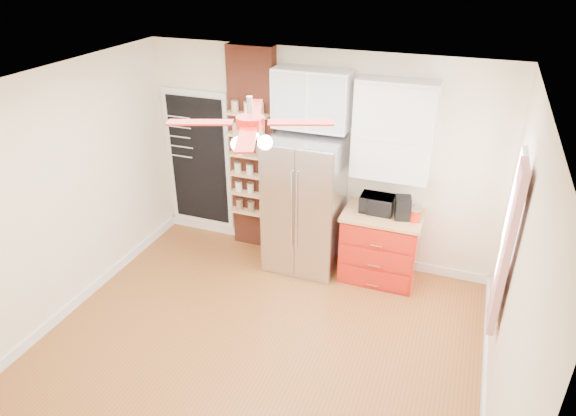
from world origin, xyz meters
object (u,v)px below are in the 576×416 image
(fridge, at_px, (305,204))
(pantry_jar_oats, at_px, (240,150))
(canister_left, at_px, (415,216))
(red_cabinet, at_px, (380,246))
(toaster_oven, at_px, (377,204))
(coffee_maker, at_px, (403,208))
(ceiling_fan, at_px, (250,123))

(fridge, bearing_deg, pantry_jar_oats, 172.47)
(canister_left, distance_m, pantry_jar_oats, 2.30)
(red_cabinet, bearing_deg, toaster_oven, 170.83)
(toaster_oven, bearing_deg, coffee_maker, -7.69)
(toaster_oven, bearing_deg, canister_left, -9.39)
(fridge, distance_m, coffee_maker, 1.20)
(toaster_oven, bearing_deg, red_cabinet, -8.71)
(ceiling_fan, bearing_deg, coffee_maker, 55.30)
(red_cabinet, relative_size, ceiling_fan, 0.67)
(toaster_oven, distance_m, coffee_maker, 0.31)
(fridge, distance_m, red_cabinet, 1.06)
(toaster_oven, relative_size, pantry_jar_oats, 3.23)
(coffee_maker, bearing_deg, ceiling_fan, -137.47)
(toaster_oven, xyz_separation_m, canister_left, (0.46, -0.08, -0.03))
(fridge, relative_size, pantry_jar_oats, 14.48)
(toaster_oven, distance_m, canister_left, 0.47)
(ceiling_fan, relative_size, toaster_oven, 3.59)
(red_cabinet, height_order, toaster_oven, toaster_oven)
(coffee_maker, relative_size, pantry_jar_oats, 2.20)
(toaster_oven, bearing_deg, ceiling_fan, -115.73)
(fridge, height_order, pantry_jar_oats, fridge)
(canister_left, height_order, pantry_jar_oats, pantry_jar_oats)
(fridge, xyz_separation_m, coffee_maker, (1.19, 0.02, 0.16))
(coffee_maker, height_order, pantry_jar_oats, pantry_jar_oats)
(ceiling_fan, bearing_deg, red_cabinet, 61.29)
(red_cabinet, xyz_separation_m, canister_left, (0.37, -0.07, 0.52))
(fridge, xyz_separation_m, red_cabinet, (0.97, 0.05, -0.42))
(canister_left, xyz_separation_m, pantry_jar_oats, (-2.25, 0.14, 0.46))
(pantry_jar_oats, bearing_deg, ceiling_fan, -61.17)
(toaster_oven, xyz_separation_m, pantry_jar_oats, (-1.80, 0.06, 0.42))
(red_cabinet, height_order, canister_left, canister_left)
(fridge, bearing_deg, canister_left, -0.65)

